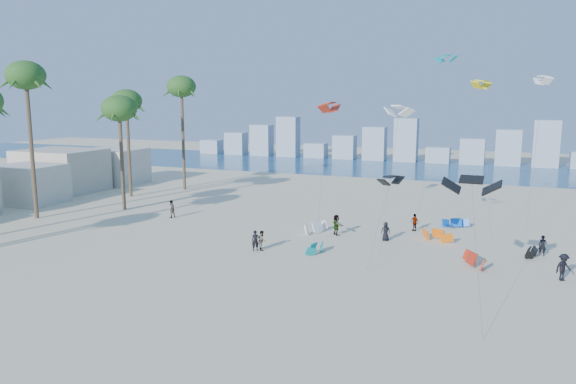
% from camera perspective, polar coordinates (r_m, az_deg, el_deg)
% --- Properties ---
extents(ground, '(220.00, 220.00, 0.00)m').
position_cam_1_polar(ground, '(33.73, -15.33, -11.56)').
color(ground, beige).
rests_on(ground, ground).
extents(ocean, '(220.00, 220.00, 0.00)m').
position_cam_1_polar(ocean, '(99.50, 10.46, 2.63)').
color(ocean, navy).
rests_on(ocean, ground).
extents(kitesurfer_near, '(0.73, 0.64, 1.68)m').
position_cam_1_polar(kitesurfer_near, '(43.72, -3.45, -5.14)').
color(kitesurfer_near, black).
rests_on(kitesurfer_near, ground).
extents(kitesurfer_mid, '(0.92, 0.98, 1.60)m').
position_cam_1_polar(kitesurfer_mid, '(43.98, -2.74, -5.10)').
color(kitesurfer_mid, gray).
rests_on(kitesurfer_mid, ground).
extents(kitesurfers_far, '(36.81, 11.60, 1.87)m').
position_cam_1_polar(kitesurfers_far, '(46.89, 8.80, -4.14)').
color(kitesurfers_far, black).
rests_on(kitesurfers_far, ground).
extents(grounded_kites, '(19.23, 15.34, 0.97)m').
position_cam_1_polar(grounded_kites, '(46.88, 12.98, -4.85)').
color(grounded_kites, '#0C919A').
rests_on(grounded_kites, ground).
extents(flying_kites, '(31.16, 35.53, 17.24)m').
position_cam_1_polar(flying_kites, '(47.05, 18.75, 7.84)').
color(flying_kites, black).
rests_on(flying_kites, ground).
extents(palm_row, '(9.24, 44.80, 15.81)m').
position_cam_1_polar(palm_row, '(58.26, -23.72, 8.90)').
color(palm_row, brown).
rests_on(palm_row, ground).
extents(beachfront_buildings, '(11.50, 43.00, 6.00)m').
position_cam_1_polar(beachfront_buildings, '(70.63, -27.19, 1.03)').
color(beachfront_buildings, beige).
rests_on(beachfront_buildings, ground).
extents(distant_skyline, '(85.00, 3.00, 8.40)m').
position_cam_1_polar(distant_skyline, '(109.17, 10.95, 4.86)').
color(distant_skyline, '#9EADBF').
rests_on(distant_skyline, ground).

